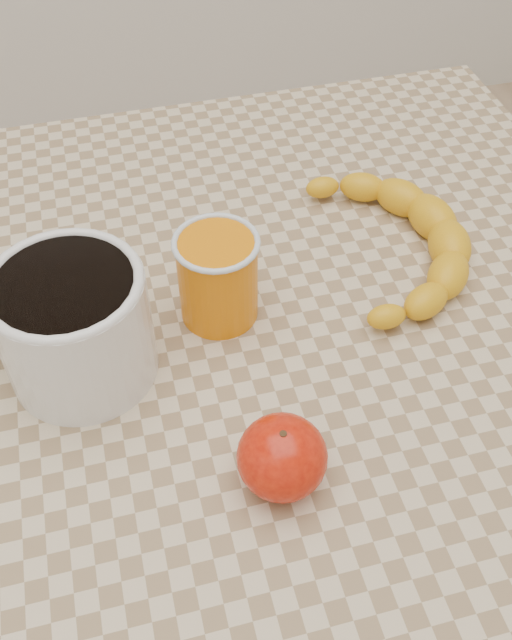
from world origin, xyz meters
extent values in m
plane|color=tan|center=(0.00, 0.00, 0.00)|extent=(3.00, 3.00, 0.00)
cube|color=#C9B38E|center=(0.00, 0.00, 0.73)|extent=(0.80, 0.80, 0.04)
cube|color=#99744D|center=(0.00, 0.00, 0.68)|extent=(0.74, 0.74, 0.06)
cylinder|color=#99744D|center=(0.35, 0.35, 0.35)|extent=(0.05, 0.05, 0.71)
cylinder|color=silver|center=(-0.15, 0.00, 0.80)|extent=(0.16, 0.16, 0.10)
cylinder|color=black|center=(-0.15, 0.00, 0.85)|extent=(0.11, 0.11, 0.01)
torus|color=silver|center=(-0.15, 0.00, 0.85)|extent=(0.13, 0.13, 0.01)
cylinder|color=orange|center=(-0.03, 0.04, 0.79)|extent=(0.07, 0.07, 0.09)
torus|color=silver|center=(-0.03, 0.04, 0.84)|extent=(0.08, 0.08, 0.01)
ellipsoid|color=#A00F05|center=(-0.02, -0.15, 0.78)|extent=(0.07, 0.07, 0.06)
cylinder|color=#382311|center=(-0.02, -0.15, 0.81)|extent=(0.01, 0.01, 0.01)
camera|label=1|loc=(-0.11, -0.41, 1.24)|focal=40.00mm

